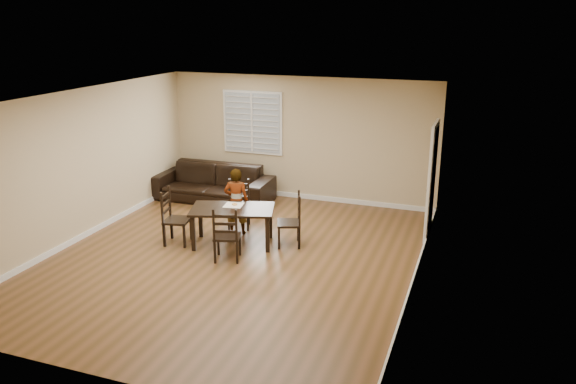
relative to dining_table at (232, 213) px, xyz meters
The scene contains 11 objects.
ground 0.85m from the dining_table, 64.28° to the right, with size 7.00×7.00×0.00m, color brown.
room 1.31m from the dining_table, 51.21° to the right, with size 6.04×7.04×2.72m.
dining_table is the anchor object (origin of this frame).
chair_near 0.94m from the dining_table, 107.34° to the left, with size 0.52×0.51×0.93m.
chair_far 0.79m from the dining_table, 73.02° to the right, with size 0.52×0.50×0.94m.
chair_left 1.12m from the dining_table, 163.59° to the right, with size 0.51×0.53×1.01m.
chair_right 1.12m from the dining_table, 17.39° to the left, with size 0.53×0.55×0.96m.
child 0.53m from the dining_table, 106.99° to the left, with size 0.46×0.30×1.26m, color gray.
napkin 0.19m from the dining_table, 106.99° to the left, with size 0.32×0.32×0.00m, color white.
donut 0.20m from the dining_table, 100.65° to the left, with size 0.10×0.10×0.04m.
sofa 2.65m from the dining_table, 124.86° to the left, with size 2.66×1.04×0.78m, color black.
Camera 1 is at (3.80, -7.91, 3.91)m, focal length 35.00 mm.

